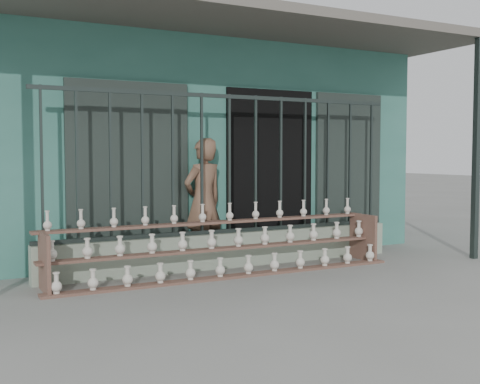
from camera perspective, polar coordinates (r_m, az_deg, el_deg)
name	(u,v)px	position (r m, az deg, el deg)	size (l,w,h in m)	color
ground	(281,286)	(6.84, 3.93, -8.86)	(60.00, 60.00, 0.00)	slate
workshop_building	(154,146)	(10.52, -8.18, 4.36)	(7.40, 6.60, 3.21)	#346E61
parapet_wall	(229,250)	(7.92, -1.01, -5.48)	(5.00, 0.20, 0.45)	gray
security_fence	(229,164)	(7.82, -1.02, 2.68)	(5.00, 0.04, 1.80)	#283330
shelf_rack	(226,245)	(7.42, -1.37, -5.04)	(4.50, 0.68, 0.85)	brown
elderly_woman	(203,202)	(8.01, -3.49, -0.92)	(0.62, 0.41, 1.69)	brown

